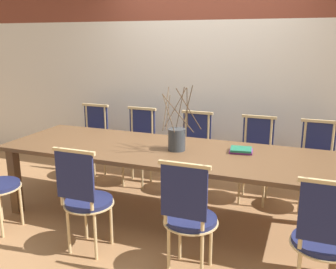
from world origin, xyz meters
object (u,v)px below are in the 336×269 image
object	(u,v)px
dining_table	(168,156)
book_stack	(241,150)
chair_near_center	(189,214)
chair_far_center	(194,150)
vase_centerpiece	(177,138)

from	to	relation	value
dining_table	book_stack	size ratio (longest dim) A/B	14.19
chair_near_center	chair_far_center	xyz separation A→B (m)	(-0.46, 1.62, 0.00)
chair_far_center	chair_near_center	bearing A→B (deg)	105.85
vase_centerpiece	book_stack	distance (m)	0.62
dining_table	vase_centerpiece	xyz separation A→B (m)	(0.09, 0.01, 0.19)
chair_near_center	vase_centerpiece	xyz separation A→B (m)	(-0.39, 0.81, 0.35)
chair_far_center	book_stack	distance (m)	0.96
vase_centerpiece	chair_far_center	bearing A→B (deg)	95.03
dining_table	chair_near_center	xyz separation A→B (m)	(0.48, -0.81, -0.16)
chair_near_center	book_stack	size ratio (longest dim) A/B	4.11
book_stack	vase_centerpiece	bearing A→B (deg)	-165.55
dining_table	book_stack	world-z (taller)	book_stack
dining_table	chair_far_center	world-z (taller)	chair_far_center
chair_near_center	chair_far_center	distance (m)	1.68
book_stack	chair_near_center	bearing A→B (deg)	-102.04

